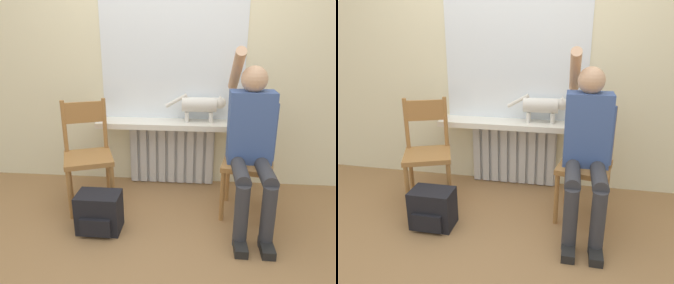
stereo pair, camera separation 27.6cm
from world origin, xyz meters
The scene contains 10 objects.
ground_plane centered at (0.00, 0.00, 0.00)m, with size 12.00×12.00×0.00m, color olive.
wall_with_window centered at (0.00, 1.23, 1.35)m, with size 7.00×0.06×2.70m.
radiator centered at (0.00, 1.15, 0.30)m, with size 0.82×0.08×0.60m.
windowsill centered at (0.00, 1.07, 0.63)m, with size 1.37×0.27×0.05m.
window_glass centered at (0.00, 1.20, 1.32)m, with size 1.32×0.01×1.34m.
chair_left centered at (-0.67, 0.65, 0.47)m, with size 0.50×0.50×0.90m.
chair_right centered at (0.66, 0.65, 0.47)m, with size 0.46×0.46×0.90m.
person centered at (0.65, 0.53, 0.67)m, with size 0.36×1.02×1.35m.
cat centered at (0.28, 1.09, 0.81)m, with size 0.55×0.13×0.26m.
backpack centered at (-0.47, 0.26, 0.15)m, with size 0.32×0.25×0.30m.
Camera 1 is at (0.24, -1.84, 1.45)m, focal length 35.00 mm.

